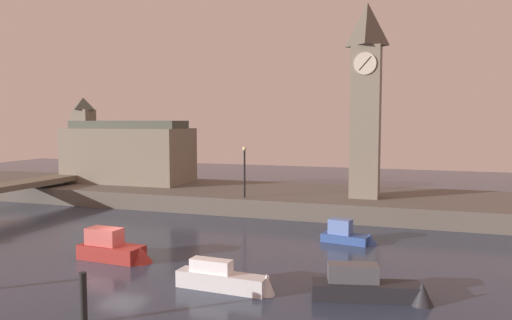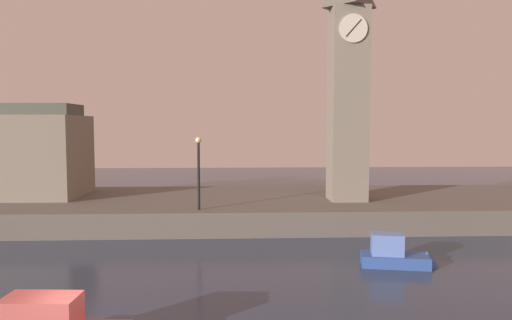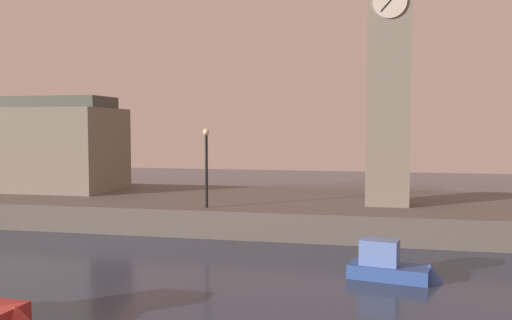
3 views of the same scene
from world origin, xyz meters
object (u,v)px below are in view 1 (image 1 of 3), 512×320
object	(u,v)px
boat_barge_dark	(375,288)
streetlamp	(245,166)
boat_ferry_white	(227,279)
parliament_hall	(126,152)
mooring_post_right	(83,298)
boat_tour_blue	(350,235)
boat_dinghy_red	(116,249)
clock_tower	(366,98)

from	to	relation	value
boat_barge_dark	streetlamp	bearing A→B (deg)	126.18
streetlamp	boat_ferry_white	xyz separation A→B (m)	(5.55, -17.75, -3.63)
parliament_hall	boat_ferry_white	xyz separation A→B (m)	(21.13, -23.76, -4.15)
mooring_post_right	streetlamp	bearing A→B (deg)	93.91
boat_tour_blue	boat_dinghy_red	xyz separation A→B (m)	(-12.22, -8.32, 0.15)
streetlamp	boat_dinghy_red	size ratio (longest dim) A/B	0.94
boat_tour_blue	boat_ferry_white	size ratio (longest dim) A/B	0.78
streetlamp	boat_ferry_white	size ratio (longest dim) A/B	0.87
clock_tower	boat_ferry_white	bearing A→B (deg)	-100.97
mooring_post_right	boat_dinghy_red	xyz separation A→B (m)	(-4.00, 7.97, -0.38)
boat_barge_dark	boat_dinghy_red	bearing A→B (deg)	173.53
boat_tour_blue	streetlamp	bearing A→B (deg)	145.33
boat_tour_blue	boat_dinghy_red	size ratio (longest dim) A/B	0.84
parliament_hall	streetlamp	distance (m)	16.71
clock_tower	mooring_post_right	size ratio (longest dim) A/B	7.88
boat_barge_dark	boat_ferry_white	world-z (taller)	boat_barge_dark
parliament_hall	streetlamp	xyz separation A→B (m)	(15.58, -6.01, -0.52)
boat_ferry_white	boat_tour_blue	bearing A→B (deg)	68.83
mooring_post_right	boat_dinghy_red	size ratio (longest dim) A/B	0.45
mooring_post_right	boat_tour_blue	size ratio (longest dim) A/B	0.54
parliament_hall	boat_barge_dark	bearing A→B (deg)	-39.28
streetlamp	boat_tour_blue	distance (m)	12.46
parliament_hall	boat_tour_blue	world-z (taller)	parliament_hall
mooring_post_right	boat_barge_dark	size ratio (longest dim) A/B	0.37
parliament_hall	boat_ferry_white	bearing A→B (deg)	-48.34
clock_tower	streetlamp	size ratio (longest dim) A/B	3.76
clock_tower	parliament_hall	xyz separation A→B (m)	(-25.22, 2.68, -5.23)
parliament_hall	streetlamp	bearing A→B (deg)	-21.09
boat_tour_blue	boat_ferry_white	distance (m)	11.76
parliament_hall	mooring_post_right	size ratio (longest dim) A/B	6.36
boat_tour_blue	boat_ferry_white	xyz separation A→B (m)	(-4.25, -10.97, 0.03)
boat_ferry_white	clock_tower	bearing A→B (deg)	79.03
boat_barge_dark	mooring_post_right	bearing A→B (deg)	-149.46
clock_tower	streetlamp	xyz separation A→B (m)	(-9.64, -3.33, -5.76)
clock_tower	boat_barge_dark	distance (m)	22.33
clock_tower	mooring_post_right	distance (m)	28.99
boat_dinghy_red	boat_barge_dark	bearing A→B (deg)	-6.47
boat_ferry_white	parliament_hall	bearing A→B (deg)	131.66
streetlamp	boat_tour_blue	world-z (taller)	streetlamp
streetlamp	mooring_post_right	xyz separation A→B (m)	(1.58, -23.06, -3.13)
boat_barge_dark	boat_ferry_white	size ratio (longest dim) A/B	1.13
mooring_post_right	clock_tower	bearing A→B (deg)	73.02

